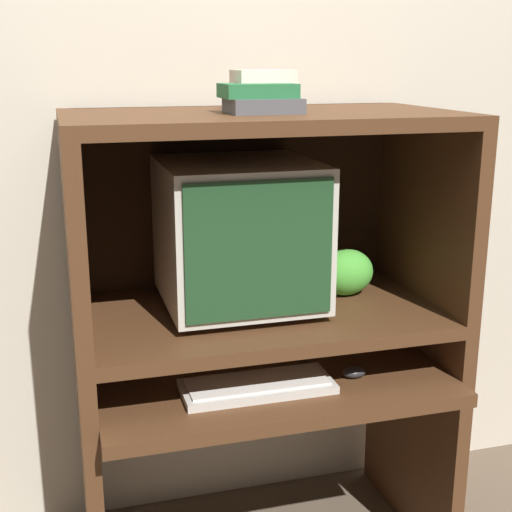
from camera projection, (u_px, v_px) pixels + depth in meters
The scene contains 10 objects.
wall_back at pixel (230, 105), 2.14m from camera, with size 6.00×0.06×2.60m.
desk_base at pixel (267, 439), 2.02m from camera, with size 1.01×0.64×0.62m.
desk_monitor_shelf at pixel (262, 320), 1.97m from camera, with size 1.01×0.57×0.15m.
hutch_upper at pixel (258, 176), 1.90m from camera, with size 1.01×0.57×0.53m.
crt_monitor at pixel (239, 233), 1.93m from camera, with size 0.41×0.42×0.40m.
keyboard at pixel (257, 386), 1.82m from camera, with size 0.39×0.16×0.03m.
mouse at pixel (354, 372), 1.89m from camera, with size 0.06×0.04×0.03m.
snack_bag at pixel (345, 272), 2.07m from camera, with size 0.17×0.12×0.14m.
book_stack at pixel (261, 99), 1.77m from camera, with size 0.19×0.15×0.07m.
storage_box at pixel (263, 90), 1.85m from camera, with size 0.15×0.13×0.10m.
Camera 1 is at (-0.52, -1.50, 1.43)m, focal length 50.00 mm.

